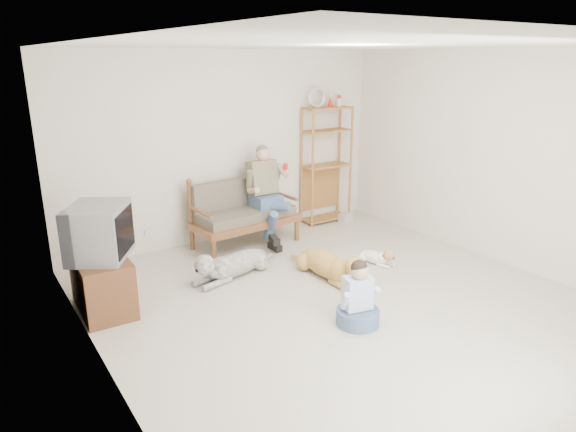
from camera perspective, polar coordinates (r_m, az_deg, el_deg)
floor at (r=5.71m, az=6.60°, el=-9.86°), size 5.50×5.50×0.00m
ceiling at (r=5.09m, az=7.69°, el=18.35°), size 5.50×5.50×0.00m
wall_back at (r=7.49m, az=-6.75°, el=7.61°), size 5.00×0.00×5.00m
wall_left at (r=4.13m, az=-20.40°, el=-1.35°), size 0.00×5.50×5.50m
wall_right at (r=7.09m, az=22.76°, el=5.84°), size 0.00×5.50×5.50m
loveseat at (r=7.35m, az=-5.04°, el=0.53°), size 1.55×0.81×0.95m
man at (r=7.26m, az=-2.14°, el=1.71°), size 0.53×0.76×1.24m
etagere at (r=8.27m, az=4.28°, el=5.77°), size 0.82×0.36×2.16m
book_stack at (r=8.49m, az=6.41°, el=-0.15°), size 0.23×0.18×0.13m
tv_stand at (r=5.81m, az=-20.00°, el=-7.06°), size 0.53×0.91×0.60m
crt_tv at (r=5.60m, az=-20.24°, el=-1.63°), size 0.81×0.85×0.56m
wall_outlet at (r=7.27m, az=-15.21°, el=-1.73°), size 0.12×0.02×0.08m
golden_retriever at (r=6.26m, az=4.92°, el=-5.53°), size 0.35×1.39×0.42m
shaggy_dog at (r=6.33m, az=-6.39°, el=-5.40°), size 1.32×0.53×0.40m
terrier at (r=6.80m, az=9.98°, el=-4.49°), size 0.29×0.62×0.24m
child at (r=5.26m, az=7.78°, el=-9.37°), size 0.44×0.44×0.69m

